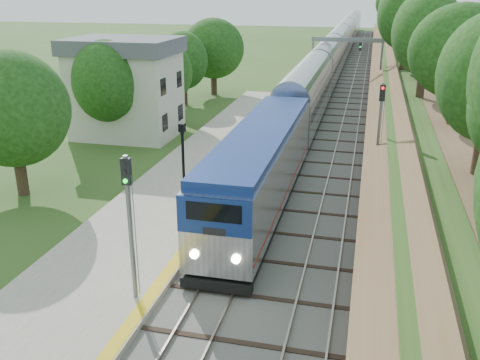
% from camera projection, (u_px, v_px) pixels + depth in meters
% --- Properties ---
extents(trackbed, '(9.50, 170.00, 0.28)m').
position_uv_depth(trackbed, '(343.00, 83.00, 68.90)').
color(trackbed, '#4C4944').
rests_on(trackbed, ground).
extents(platform, '(6.40, 68.00, 0.38)m').
position_uv_depth(platform, '(168.00, 205.00, 30.29)').
color(platform, gray).
rests_on(platform, ground).
extents(yellow_stripe, '(0.55, 68.00, 0.01)m').
position_uv_depth(yellow_stripe, '(216.00, 207.00, 29.59)').
color(yellow_stripe, gold).
rests_on(yellow_stripe, platform).
extents(embankment, '(10.64, 170.00, 11.70)m').
position_uv_depth(embankment, '(412.00, 71.00, 66.41)').
color(embankment, brown).
rests_on(embankment, ground).
extents(station_building, '(8.60, 6.60, 8.00)m').
position_uv_depth(station_building, '(126.00, 87.00, 43.68)').
color(station_building, beige).
rests_on(station_building, ground).
extents(signal_gantry, '(8.40, 0.38, 6.20)m').
position_uv_depth(signal_gantry, '(347.00, 50.00, 62.60)').
color(signal_gantry, slate).
rests_on(signal_gantry, ground).
extents(trees_behind_platform, '(7.82, 53.32, 7.21)m').
position_uv_depth(trees_behind_platform, '(103.00, 107.00, 34.38)').
color(trees_behind_platform, '#332316').
rests_on(trees_behind_platform, ground).
extents(train, '(3.05, 143.19, 4.49)m').
position_uv_depth(train, '(338.00, 49.00, 85.27)').
color(train, black).
rests_on(train, trackbed).
extents(lamppost_far, '(0.48, 0.48, 4.81)m').
position_uv_depth(lamppost_far, '(184.00, 172.00, 28.56)').
color(lamppost_far, black).
rests_on(lamppost_far, platform).
extents(signal_platform, '(0.34, 0.27, 5.82)m').
position_uv_depth(signal_platform, '(129.00, 213.00, 19.84)').
color(signal_platform, slate).
rests_on(signal_platform, platform).
extents(signal_farside, '(0.34, 0.27, 6.23)m').
position_uv_depth(signal_farside, '(380.00, 122.00, 33.19)').
color(signal_farside, slate).
rests_on(signal_farside, ground).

